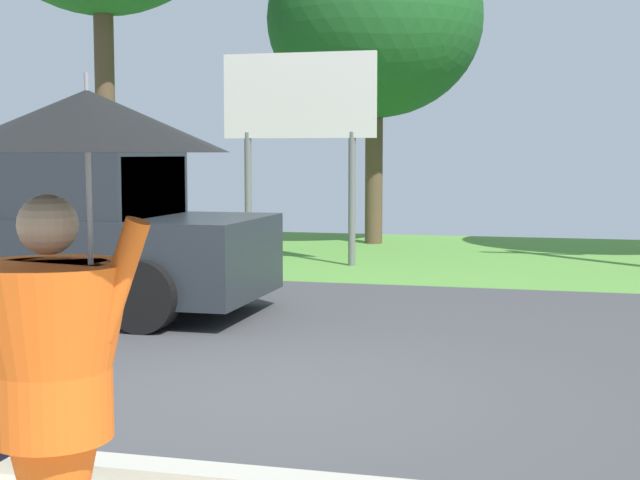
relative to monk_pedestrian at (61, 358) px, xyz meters
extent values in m
cube|color=#424244|center=(-0.42, 5.69, -1.15)|extent=(40.00, 8.00, 0.10)
cube|color=#5A953D|center=(-0.42, 13.69, -1.15)|extent=(40.00, 8.00, 0.10)
cube|color=#B2AD9E|center=(-0.42, 1.69, -1.05)|extent=(40.00, 0.24, 0.10)
cone|color=#E55B19|center=(-0.04, 0.00, -0.38)|extent=(0.60, 0.60, 1.45)
cylinder|color=#E55B19|center=(-0.04, 0.00, 0.02)|extent=(0.44, 0.44, 0.65)
sphere|color=tan|center=(-0.04, 0.00, 0.49)|extent=(0.22, 0.22, 0.22)
cylinder|color=#E55B19|center=(0.24, 0.00, 0.30)|extent=(0.24, 0.09, 0.45)
cylinder|color=gray|center=(0.13, 0.00, 0.52)|extent=(0.02, 0.02, 0.75)
cone|color=black|center=(0.13, 0.00, 0.86)|extent=(1.01, 1.01, 0.22)
cylinder|color=gray|center=(0.13, 0.00, 0.98)|extent=(0.02, 0.02, 0.10)
cube|color=#23282D|center=(-4.06, 6.64, -0.42)|extent=(5.20, 2.00, 0.90)
cube|color=#23282D|center=(-3.56, 6.64, 0.33)|extent=(1.80, 1.84, 0.90)
cube|color=#2D3842|center=(-2.71, 6.64, 0.33)|extent=(0.10, 1.70, 0.77)
cylinder|color=black|center=(-2.36, 7.64, -0.72)|extent=(0.76, 0.28, 0.76)
cylinder|color=black|center=(-2.36, 5.64, -0.72)|extent=(0.76, 0.28, 0.76)
cylinder|color=slate|center=(-3.30, 11.74, 0.00)|extent=(0.12, 0.12, 2.20)
cylinder|color=slate|center=(-1.50, 11.74, 0.00)|extent=(0.12, 0.12, 2.20)
cube|color=silver|center=(-2.40, 11.74, 1.70)|extent=(2.60, 0.10, 1.40)
cylinder|color=brown|center=(-6.28, 12.42, 1.39)|extent=(0.36, 0.36, 4.99)
cylinder|color=brown|center=(-1.88, 15.53, 0.48)|extent=(0.36, 0.36, 3.16)
ellipsoid|color=#1E5623|center=(-1.88, 15.53, 3.45)|extent=(4.36, 4.36, 3.96)
camera|label=1|loc=(1.73, -2.94, 0.74)|focal=51.33mm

